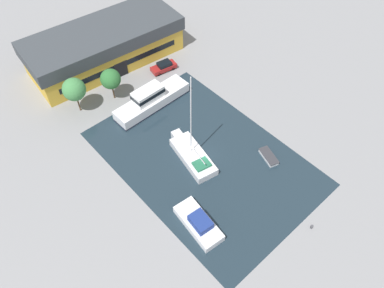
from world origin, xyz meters
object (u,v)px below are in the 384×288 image
(quay_tree_near_building, at_px, (111,79))
(sailboat_moored, at_px, (193,155))
(warehouse_building, at_px, (104,45))
(quay_tree_by_water, at_px, (74,89))
(parked_car, at_px, (164,66))
(cabin_boat, at_px, (199,223))
(small_dinghy, at_px, (269,157))
(motor_cruiser, at_px, (151,100))

(quay_tree_near_building, height_order, sailboat_moored, sailboat_moored)
(quay_tree_near_building, distance_m, sailboat_moored, 18.51)
(warehouse_building, relative_size, quay_tree_near_building, 4.92)
(quay_tree_by_water, relative_size, parked_car, 1.31)
(parked_car, height_order, cabin_boat, cabin_boat)
(warehouse_building, height_order, quay_tree_near_building, warehouse_building)
(small_dinghy, bearing_deg, quay_tree_near_building, 128.18)
(quay_tree_by_water, xyz_separation_m, cabin_boat, (0.29, -28.02, -3.65))
(motor_cruiser, bearing_deg, parked_car, -53.07)
(warehouse_building, bearing_deg, quay_tree_near_building, -112.19)
(quay_tree_near_building, xyz_separation_m, parked_car, (10.68, 0.01, -3.25))
(motor_cruiser, distance_m, cabin_boat, 22.90)
(cabin_boat, bearing_deg, warehouse_building, 80.17)
(quay_tree_near_building, distance_m, quay_tree_by_water, 5.89)
(warehouse_building, height_order, motor_cruiser, warehouse_building)
(warehouse_building, height_order, sailboat_moored, sailboat_moored)
(parked_car, bearing_deg, sailboat_moored, 161.61)
(cabin_boat, bearing_deg, quay_tree_by_water, 96.57)
(quay_tree_by_water, distance_m, small_dinghy, 31.06)
(warehouse_building, xyz_separation_m, sailboat_moored, (-3.50, -27.24, -2.57))
(parked_car, bearing_deg, warehouse_building, 42.64)
(quay_tree_near_building, height_order, motor_cruiser, quay_tree_near_building)
(motor_cruiser, relative_size, cabin_boat, 1.83)
(quay_tree_by_water, xyz_separation_m, sailboat_moored, (6.93, -19.44, -3.71))
(parked_car, xyz_separation_m, small_dinghy, (-1.22, -25.51, -0.49))
(parked_car, distance_m, sailboat_moored, 20.51)
(quay_tree_near_building, bearing_deg, warehouse_building, 62.66)
(quay_tree_near_building, distance_m, parked_car, 11.16)
(small_dinghy, height_order, cabin_boat, cabin_boat)
(sailboat_moored, relative_size, small_dinghy, 4.03)
(warehouse_building, xyz_separation_m, parked_car, (5.99, -9.05, -2.51))
(parked_car, relative_size, small_dinghy, 1.29)
(quay_tree_near_building, relative_size, motor_cruiser, 0.43)
(warehouse_building, distance_m, motor_cruiser, 14.90)
(quay_tree_near_building, height_order, parked_car, quay_tree_near_building)
(sailboat_moored, height_order, motor_cruiser, sailboat_moored)
(quay_tree_by_water, height_order, cabin_boat, quay_tree_by_water)
(quay_tree_by_water, relative_size, sailboat_moored, 0.42)
(motor_cruiser, bearing_deg, quay_tree_near_building, 30.17)
(motor_cruiser, xyz_separation_m, small_dinghy, (6.01, -19.84, -1.06))
(quay_tree_near_building, bearing_deg, parked_car, 0.07)
(quay_tree_by_water, xyz_separation_m, motor_cruiser, (9.19, -6.93, -3.08))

